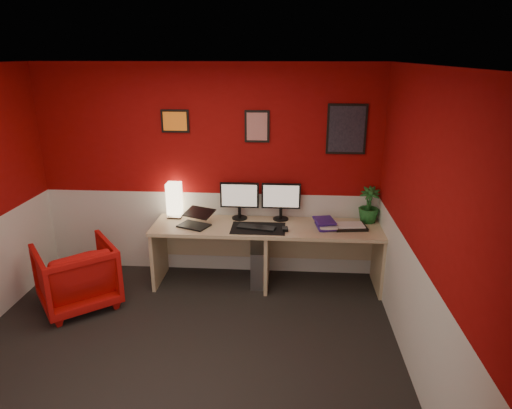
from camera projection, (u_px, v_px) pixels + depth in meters
The scene contains 25 objects.
ground at pixel (180, 356), 4.05m from camera, with size 4.00×3.50×0.01m, color black.
ceiling at pixel (161, 65), 3.25m from camera, with size 4.00×3.50×0.01m, color white.
wall_back at pixel (208, 173), 5.31m from camera, with size 4.00×0.01×2.50m, color maroon.
wall_front at pixel (74, 371), 2.00m from camera, with size 4.00×0.01×2.50m, color maroon.
wall_right at pixel (424, 233), 3.52m from camera, with size 0.01×3.50×2.50m, color maroon.
wainscot_back at pixel (210, 232), 5.54m from camera, with size 4.00×0.01×1.00m, color silver.
wainscot_right at pixel (413, 317), 3.76m from camera, with size 0.01×3.50×1.00m, color silver.
desk at pixel (267, 255), 5.21m from camera, with size 2.60×0.65×0.73m, color tan.
shoji_lamp at pixel (174, 201), 5.32m from camera, with size 0.16×0.16×0.40m, color #FFE5B2.
laptop at pixel (193, 217), 5.05m from camera, with size 0.33×0.23×0.22m, color black.
monitor_left at pixel (239, 195), 5.23m from camera, with size 0.45×0.06×0.58m, color black.
monitor_right at pixel (281, 196), 5.20m from camera, with size 0.45×0.06×0.58m, color black.
desk_mat at pixel (258, 228), 5.02m from camera, with size 0.60×0.38×0.01m, color black.
keyboard at pixel (256, 227), 5.02m from camera, with size 0.42×0.14×0.02m, color black.
mouse at pixel (285, 229), 4.95m from camera, with size 0.06×0.10×0.03m, color black.
book_bottom at pixel (317, 227), 5.04m from camera, with size 0.21×0.28×0.03m, color navy.
book_middle at pixel (319, 225), 5.03m from camera, with size 0.19×0.27×0.02m, color silver.
book_top at pixel (315, 221), 5.06m from camera, with size 0.21×0.29×0.03m, color navy.
zen_tray at pixel (350, 227), 5.03m from camera, with size 0.35×0.25×0.03m, color black.
potted_plant at pixel (369, 205), 5.15m from camera, with size 0.23×0.23×0.41m, color #19591E.
pc_tower at pixel (259, 264), 5.31m from camera, with size 0.20×0.45×0.45m, color #99999E.
armchair at pixel (77, 275), 4.78m from camera, with size 0.74×0.77×0.70m, color #BC0D09.
art_left at pixel (175, 121), 5.12m from camera, with size 0.32×0.02×0.26m, color orange.
art_center at pixel (257, 126), 5.08m from camera, with size 0.28×0.02×0.36m, color red.
art_right at pixel (347, 129), 5.02m from camera, with size 0.44×0.02×0.56m, color black.
Camera 1 is at (0.92, -3.35, 2.59)m, focal length 31.68 mm.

